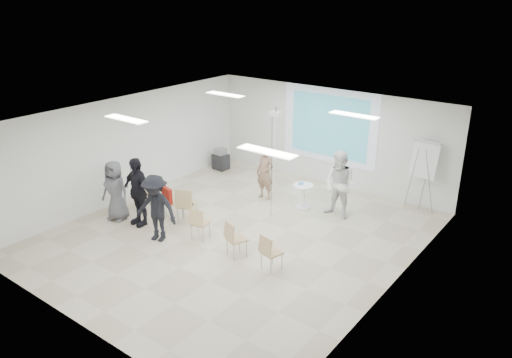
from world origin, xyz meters
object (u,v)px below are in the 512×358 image
Objects in this scene: chair_far_left at (143,189)px; chair_right_inner at (234,237)px; chair_center at (199,221)px; chair_left_mid at (171,200)px; pedestal_table at (303,195)px; chair_left_inner at (185,203)px; player_right at (340,182)px; audience_left at (137,187)px; av_cart at (221,160)px; chair_right_far at (269,250)px; player_left at (265,169)px; laptop at (187,204)px; audience_outer at (115,187)px; audience_mid at (156,204)px; flipchart_easel at (425,160)px.

chair_far_left is 3.69m from chair_right_inner.
chair_left_mid is at bearing 149.77° from chair_center.
chair_left_inner is (-1.88, -2.70, 0.20)m from pedestal_table.
audience_left is at bearing -135.13° from player_right.
chair_left_inner is 4.23m from av_cart.
chair_right_far is at bearing -37.26° from av_cart.
chair_right_far is 4.08m from audience_left.
pedestal_table is 4.03m from av_cart.
player_left is 4.91× the size of laptop.
chair_center is 1.14× the size of av_cart.
chair_center is (1.44, -0.47, -0.01)m from chair_left_mid.
laptop is 1.95m from audience_outer.
chair_far_left is at bearing -166.37° from chair_right_inner.
audience_outer is at bearing -90.38° from chair_far_left.
av_cart is (-2.66, 1.10, -0.55)m from player_left.
pedestal_table is 3.63m from chair_left_mid.
chair_center is at bearing -52.34° from av_cart.
audience_left is at bearing 17.47° from laptop.
audience_mid reaches higher than pedestal_table.
chair_right_inner is 0.42× the size of audience_left.
chair_left_mid is at bearing -15.98° from laptop.
player_left is 2.88m from chair_left_mid.
audience_left reaches higher than chair_left_inner.
chair_left_mid reaches higher than chair_center.
av_cart is (-6.56, -0.82, -1.12)m from flipchart_easel.
player_left is at bearing 82.22° from chair_center.
chair_left_mid is 1.01m from audience_left.
chair_far_left is 0.55× the size of audience_outer.
laptop is at bearing -134.97° from player_right.
chair_right_inner is (3.65, -0.52, -0.08)m from chair_far_left.
audience_left reaches higher than audience_mid.
pedestal_table is 0.87× the size of chair_right_far.
player_right is 4.50m from chair_left_mid.
player_left is 2.05× the size of chair_right_inner.
chair_left_mid is 1.02× the size of chair_right_far.
player_right is (2.32, 0.18, 0.12)m from player_left.
chair_right_inner is (2.08, -0.56, -0.07)m from chair_left_inner.
audience_outer reaches higher than chair_right_far.
chair_left_mid is (-2.44, -2.68, 0.12)m from pedestal_table.
pedestal_table is 0.87× the size of chair_center.
player_right reaches higher than player_left.
chair_left_mid is 0.41× the size of audience_left.
flipchart_easel is (6.10, 4.57, 0.87)m from chair_far_left.
pedestal_table is 0.41× the size of audience_outer.
player_right is 1.06× the size of audience_mid.
pedestal_table is 0.73× the size of chair_far_left.
chair_left_inner is 0.48× the size of audience_left.
player_right is at bearing 27.42° from audience_outer.
player_right is at bearing 97.12° from chair_right_inner.
chair_left_mid is at bearing -131.97° from flipchart_easel.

